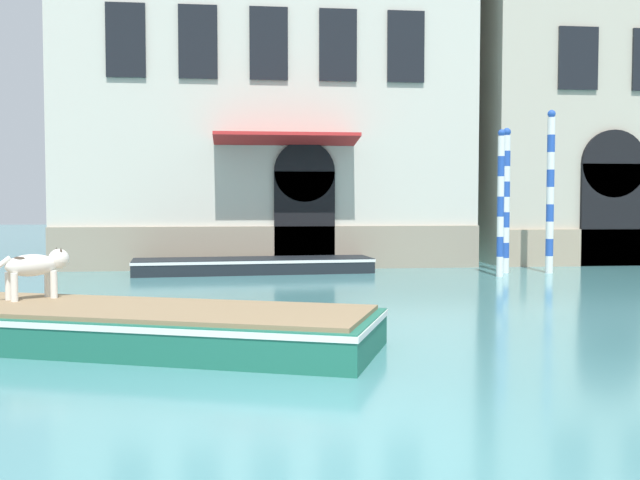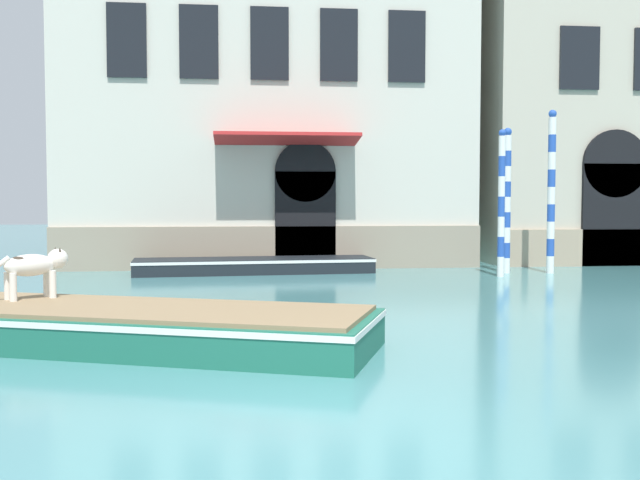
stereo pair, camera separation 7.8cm
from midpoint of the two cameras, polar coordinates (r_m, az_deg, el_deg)
The scene contains 8 objects.
ground_plane at distance 6.65m, azimuth -0.70°, elevation -15.48°, with size 120.00×120.00×0.00m, color teal.
palazzo_left at distance 26.51m, azimuth -4.34°, elevation 16.59°, with size 13.11×7.40×16.67m.
boat_foreground at distance 11.37m, azimuth -15.92°, elevation -6.20°, with size 8.12×4.88×0.58m.
dog_on_deck at distance 12.46m, azimuth -20.95°, elevation -1.85°, with size 1.02×0.79×0.79m.
boat_moored_near_palazzo at distance 21.72m, azimuth -5.19°, elevation -1.92°, with size 6.97×2.12×0.43m.
mooring_pole_0 at distance 22.20m, azimuth 13.89°, elevation 2.96°, with size 0.23×0.23×4.17m.
mooring_pole_1 at distance 21.12m, azimuth 13.49°, elevation 2.78°, with size 0.19×0.19×4.04m.
mooring_pole_2 at distance 22.50m, azimuth 17.05°, elevation 3.57°, with size 0.23×0.23×4.68m.
Camera 1 is at (-0.68, -6.27, 2.12)m, focal length 42.00 mm.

